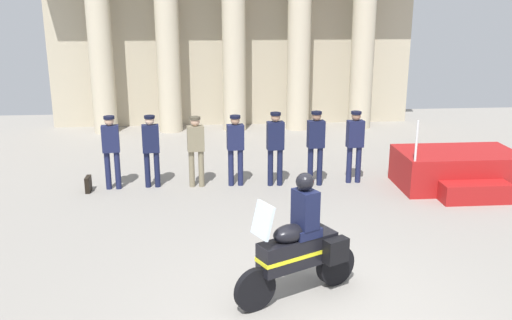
{
  "coord_description": "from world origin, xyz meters",
  "views": [
    {
      "loc": [
        -1.41,
        -7.02,
        4.29
      ],
      "look_at": [
        -0.59,
        2.98,
        1.37
      ],
      "focal_mm": 39.84,
      "sensor_mm": 36.0,
      "label": 1
    }
  ],
  "objects_px": {
    "reviewing_stand": "(457,171)",
    "officer_in_row_3": "(235,145)",
    "motorcycle_with_rider": "(302,246)",
    "officer_in_row_1": "(151,145)",
    "officer_in_row_2": "(196,146)",
    "officer_in_row_4": "(275,143)",
    "briefcase_on_ground": "(88,184)",
    "officer_in_row_6": "(355,141)",
    "officer_in_row_5": "(316,142)",
    "officer_in_row_0": "(111,146)"
  },
  "relations": [
    {
      "from": "reviewing_stand",
      "to": "officer_in_row_6",
      "type": "bearing_deg",
      "value": 165.85
    },
    {
      "from": "briefcase_on_ground",
      "to": "reviewing_stand",
      "type": "bearing_deg",
      "value": -2.66
    },
    {
      "from": "officer_in_row_3",
      "to": "motorcycle_with_rider",
      "type": "bearing_deg",
      "value": 91.95
    },
    {
      "from": "officer_in_row_3",
      "to": "officer_in_row_4",
      "type": "relative_size",
      "value": 0.96
    },
    {
      "from": "officer_in_row_5",
      "to": "officer_in_row_6",
      "type": "distance_m",
      "value": 0.96
    },
    {
      "from": "officer_in_row_3",
      "to": "briefcase_on_ground",
      "type": "xyz_separation_m",
      "value": [
        -3.35,
        -0.19,
        -0.81
      ]
    },
    {
      "from": "reviewing_stand",
      "to": "motorcycle_with_rider",
      "type": "relative_size",
      "value": 1.4
    },
    {
      "from": "officer_in_row_0",
      "to": "reviewing_stand",
      "type": "bearing_deg",
      "value": 169.91
    },
    {
      "from": "officer_in_row_2",
      "to": "officer_in_row_6",
      "type": "distance_m",
      "value": 3.7
    },
    {
      "from": "reviewing_stand",
      "to": "officer_in_row_3",
      "type": "xyz_separation_m",
      "value": [
        -5.08,
        0.58,
        0.58
      ]
    },
    {
      "from": "officer_in_row_1",
      "to": "officer_in_row_4",
      "type": "relative_size",
      "value": 0.97
    },
    {
      "from": "officer_in_row_1",
      "to": "officer_in_row_5",
      "type": "height_order",
      "value": "officer_in_row_5"
    },
    {
      "from": "officer_in_row_5",
      "to": "officer_in_row_6",
      "type": "height_order",
      "value": "officer_in_row_5"
    },
    {
      "from": "officer_in_row_2",
      "to": "officer_in_row_3",
      "type": "xyz_separation_m",
      "value": [
        0.91,
        0.01,
        0.01
      ]
    },
    {
      "from": "officer_in_row_2",
      "to": "officer_in_row_0",
      "type": "bearing_deg",
      "value": -5.71
    },
    {
      "from": "officer_in_row_0",
      "to": "motorcycle_with_rider",
      "type": "xyz_separation_m",
      "value": [
        3.53,
        -5.12,
        -0.21
      ]
    },
    {
      "from": "reviewing_stand",
      "to": "officer_in_row_5",
      "type": "xyz_separation_m",
      "value": [
        -3.23,
        0.44,
        0.63
      ]
    },
    {
      "from": "reviewing_stand",
      "to": "officer_in_row_1",
      "type": "xyz_separation_m",
      "value": [
        -7.0,
        0.62,
        0.59
      ]
    },
    {
      "from": "officer_in_row_1",
      "to": "officer_in_row_0",
      "type": "bearing_deg",
      "value": -1.85
    },
    {
      "from": "officer_in_row_0",
      "to": "officer_in_row_2",
      "type": "bearing_deg",
      "value": 174.29
    },
    {
      "from": "officer_in_row_0",
      "to": "officer_in_row_3",
      "type": "distance_m",
      "value": 2.81
    },
    {
      "from": "officer_in_row_0",
      "to": "briefcase_on_ground",
      "type": "bearing_deg",
      "value": 11.41
    },
    {
      "from": "officer_in_row_1",
      "to": "reviewing_stand",
      "type": "bearing_deg",
      "value": 168.88
    },
    {
      "from": "reviewing_stand",
      "to": "briefcase_on_ground",
      "type": "bearing_deg",
      "value": 177.34
    },
    {
      "from": "officer_in_row_4",
      "to": "officer_in_row_1",
      "type": "bearing_deg",
      "value": -8.37
    },
    {
      "from": "officer_in_row_4",
      "to": "motorcycle_with_rider",
      "type": "relative_size",
      "value": 0.91
    },
    {
      "from": "officer_in_row_6",
      "to": "motorcycle_with_rider",
      "type": "relative_size",
      "value": 0.9
    },
    {
      "from": "officer_in_row_1",
      "to": "officer_in_row_2",
      "type": "height_order",
      "value": "officer_in_row_1"
    },
    {
      "from": "officer_in_row_5",
      "to": "officer_in_row_1",
      "type": "bearing_deg",
      "value": -8.78
    },
    {
      "from": "reviewing_stand",
      "to": "officer_in_row_3",
      "type": "height_order",
      "value": "reviewing_stand"
    },
    {
      "from": "officer_in_row_0",
      "to": "officer_in_row_1",
      "type": "bearing_deg",
      "value": 178.15
    },
    {
      "from": "officer_in_row_3",
      "to": "officer_in_row_4",
      "type": "xyz_separation_m",
      "value": [
        0.91,
        -0.07,
        0.04
      ]
    },
    {
      "from": "reviewing_stand",
      "to": "officer_in_row_4",
      "type": "height_order",
      "value": "reviewing_stand"
    },
    {
      "from": "officer_in_row_6",
      "to": "officer_in_row_5",
      "type": "bearing_deg",
      "value": 1.9
    },
    {
      "from": "officer_in_row_4",
      "to": "motorcycle_with_rider",
      "type": "xyz_separation_m",
      "value": [
        -0.19,
        -5.07,
        -0.23
      ]
    },
    {
      "from": "officer_in_row_0",
      "to": "officer_in_row_3",
      "type": "bearing_deg",
      "value": 174.38
    },
    {
      "from": "reviewing_stand",
      "to": "officer_in_row_4",
      "type": "bearing_deg",
      "value": 173.03
    },
    {
      "from": "officer_in_row_4",
      "to": "motorcycle_with_rider",
      "type": "distance_m",
      "value": 5.08
    },
    {
      "from": "reviewing_stand",
      "to": "officer_in_row_4",
      "type": "relative_size",
      "value": 1.54
    },
    {
      "from": "officer_in_row_0",
      "to": "motorcycle_with_rider",
      "type": "bearing_deg",
      "value": 118.54
    },
    {
      "from": "officer_in_row_3",
      "to": "officer_in_row_0",
      "type": "bearing_deg",
      "value": -5.62
    },
    {
      "from": "officer_in_row_3",
      "to": "officer_in_row_6",
      "type": "relative_size",
      "value": 0.97
    },
    {
      "from": "reviewing_stand",
      "to": "officer_in_row_2",
      "type": "height_order",
      "value": "reviewing_stand"
    },
    {
      "from": "reviewing_stand",
      "to": "briefcase_on_ground",
      "type": "height_order",
      "value": "reviewing_stand"
    },
    {
      "from": "officer_in_row_1",
      "to": "officer_in_row_2",
      "type": "relative_size",
      "value": 1.02
    },
    {
      "from": "officer_in_row_3",
      "to": "officer_in_row_1",
      "type": "bearing_deg",
      "value": -7.35
    },
    {
      "from": "officer_in_row_2",
      "to": "officer_in_row_3",
      "type": "bearing_deg",
      "value": 174.57
    },
    {
      "from": "motorcycle_with_rider",
      "to": "briefcase_on_ground",
      "type": "xyz_separation_m",
      "value": [
        -4.07,
        4.96,
        -0.61
      ]
    },
    {
      "from": "reviewing_stand",
      "to": "officer_in_row_6",
      "type": "height_order",
      "value": "reviewing_stand"
    },
    {
      "from": "reviewing_stand",
      "to": "officer_in_row_1",
      "type": "bearing_deg",
      "value": 174.9
    }
  ]
}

